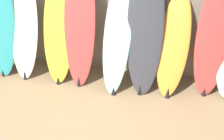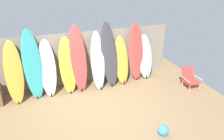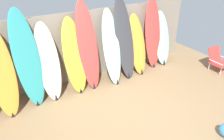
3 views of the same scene
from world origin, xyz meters
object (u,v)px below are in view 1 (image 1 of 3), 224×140
Objects in this scene: surfboard_charcoal_6 at (145,30)px; surfboard_seafoam_5 at (117,37)px; surfboard_yellow_3 at (58,31)px; surfboard_red_8 at (214,37)px; surfboard_cream_2 at (24,29)px; surfboard_orange_7 at (173,47)px; surfboard_red_4 at (80,24)px.

surfboard_seafoam_5 is at bearing -173.40° from surfboard_charcoal_6.
surfboard_red_8 is at bearing 1.87° from surfboard_yellow_3.
surfboard_yellow_3 reaches higher than surfboard_cream_2.
surfboard_charcoal_6 is (2.00, -0.04, 0.20)m from surfboard_cream_2.
surfboard_cream_2 is 0.61m from surfboard_yellow_3.
surfboard_cream_2 is 2.01m from surfboard_charcoal_6.
surfboard_cream_2 is 0.98× the size of surfboard_yellow_3.
surfboard_charcoal_6 is at bearing 6.60° from surfboard_seafoam_5.
surfboard_orange_7 is (2.45, -0.01, -0.06)m from surfboard_cream_2.
surfboard_charcoal_6 is at bearing -1.10° from surfboard_cream_2.
surfboard_charcoal_6 is (1.39, -0.01, 0.17)m from surfboard_yellow_3.
surfboard_red_8 reaches higher than surfboard_cream_2.
surfboard_red_4 is (0.97, -0.02, 0.18)m from surfboard_cream_2.
surfboard_cream_2 reaches higher than surfboard_orange_7.
surfboard_orange_7 is at bearing 0.28° from surfboard_red_4.
surfboard_orange_7 is (0.86, 0.08, -0.12)m from surfboard_seafoam_5.
surfboard_charcoal_6 reaches higher than surfboard_red_4.
surfboard_seafoam_5 is at bearing -3.13° from surfboard_cream_2.
surfboard_yellow_3 is at bearing 179.59° from surfboard_charcoal_6.
surfboard_red_8 is (2.42, 0.08, 0.11)m from surfboard_yellow_3.
surfboard_red_4 is (0.36, 0.01, 0.16)m from surfboard_yellow_3.
surfboard_yellow_3 is at bearing -179.42° from surfboard_orange_7.
surfboard_charcoal_6 reaches higher than surfboard_seafoam_5.
surfboard_cream_2 is 0.93× the size of surfboard_seafoam_5.
surfboard_orange_7 is 0.61m from surfboard_red_8.
surfboard_cream_2 is 3.03m from surfboard_red_8.
surfboard_seafoam_5 reaches higher than surfboard_cream_2.
surfboard_red_4 reaches higher than surfboard_cream_2.
surfboard_seafoam_5 is 0.87× the size of surfboard_charcoal_6.
surfboard_yellow_3 is 1.40m from surfboard_charcoal_6.
surfboard_charcoal_6 is 1.06× the size of surfboard_red_8.
surfboard_yellow_3 is at bearing 176.59° from surfboard_seafoam_5.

